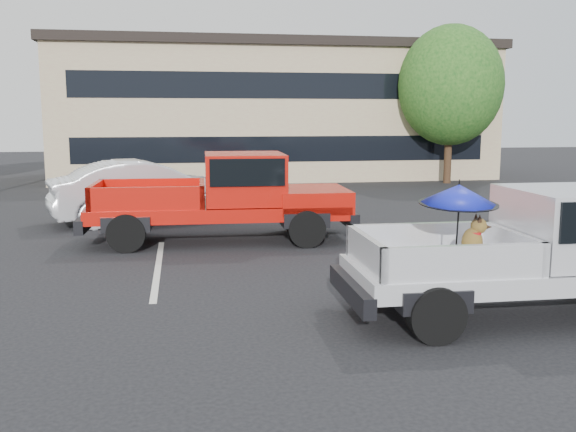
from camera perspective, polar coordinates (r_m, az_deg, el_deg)
name	(u,v)px	position (r m, az deg, el deg)	size (l,w,h in m)	color
ground	(331,287)	(11.17, 3.84, -6.34)	(90.00, 90.00, 0.00)	black
stripe_left	(158,267)	(12.83, -11.48, -4.48)	(0.12, 5.00, 0.01)	silver
stripe_right	(448,256)	(13.95, 14.01, -3.48)	(0.12, 5.00, 0.01)	silver
motel_building	(273,110)	(31.79, -1.37, 9.41)	(20.40, 8.40, 6.30)	tan
tree_right	(451,85)	(28.90, 14.25, 11.18)	(4.46, 4.46, 6.78)	#332114
tree_back	(338,88)	(35.54, 4.44, 11.28)	(4.68, 4.68, 7.11)	#332114
silver_pickup	(554,245)	(10.22, 22.59, -2.40)	(5.71, 2.17, 2.06)	black
red_pickup	(237,193)	(15.13, -4.58, 2.03)	(6.33, 2.49, 2.06)	black
silver_sedan	(146,191)	(18.33, -12.47, 2.20)	(1.81, 5.19, 1.71)	silver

